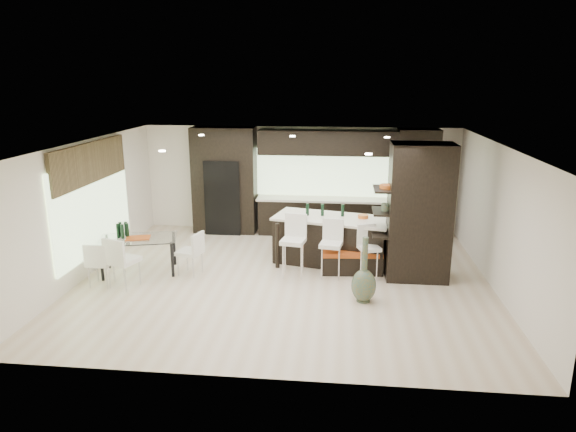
# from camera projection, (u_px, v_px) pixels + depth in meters

# --- Properties ---
(ground) EXTENTS (8.00, 8.00, 0.00)m
(ground) POSITION_uv_depth(u_px,v_px,m) (285.00, 279.00, 10.23)
(ground) COLOR beige
(ground) RESTS_ON ground
(back_wall) EXTENTS (8.00, 0.02, 2.70)m
(back_wall) POSITION_uv_depth(u_px,v_px,m) (300.00, 179.00, 13.24)
(back_wall) COLOR white
(back_wall) RESTS_ON ground
(left_wall) EXTENTS (0.02, 7.00, 2.70)m
(left_wall) POSITION_uv_depth(u_px,v_px,m) (87.00, 209.00, 10.29)
(left_wall) COLOR white
(left_wall) RESTS_ON ground
(right_wall) EXTENTS (0.02, 7.00, 2.70)m
(right_wall) POSITION_uv_depth(u_px,v_px,m) (500.00, 220.00, 9.48)
(right_wall) COLOR white
(right_wall) RESTS_ON ground
(ceiling) EXTENTS (8.00, 7.00, 0.02)m
(ceiling) POSITION_uv_depth(u_px,v_px,m) (285.00, 144.00, 9.53)
(ceiling) COLOR white
(ceiling) RESTS_ON ground
(window_left) EXTENTS (0.04, 3.20, 1.90)m
(window_left) POSITION_uv_depth(u_px,v_px,m) (93.00, 206.00, 10.47)
(window_left) COLOR #B2D199
(window_left) RESTS_ON left_wall
(window_back) EXTENTS (3.40, 0.04, 1.20)m
(window_back) POSITION_uv_depth(u_px,v_px,m) (323.00, 172.00, 13.09)
(window_back) COLOR #B2D199
(window_back) RESTS_ON back_wall
(stone_accent) EXTENTS (0.08, 3.00, 0.80)m
(stone_accent) POSITION_uv_depth(u_px,v_px,m) (90.00, 163.00, 10.23)
(stone_accent) COLOR brown
(stone_accent) RESTS_ON left_wall
(ceiling_spots) EXTENTS (4.00, 3.00, 0.02)m
(ceiling_spots) POSITION_uv_depth(u_px,v_px,m) (286.00, 143.00, 9.77)
(ceiling_spots) COLOR white
(ceiling_spots) RESTS_ON ceiling
(back_cabinetry) EXTENTS (6.80, 0.68, 2.70)m
(back_cabinetry) POSITION_uv_depth(u_px,v_px,m) (318.00, 182.00, 12.87)
(back_cabinetry) COLOR black
(back_cabinetry) RESTS_ON ground
(refrigerator) EXTENTS (0.90, 0.68, 1.90)m
(refrigerator) POSITION_uv_depth(u_px,v_px,m) (225.00, 196.00, 13.17)
(refrigerator) COLOR black
(refrigerator) RESTS_ON ground
(partition_column) EXTENTS (1.20, 0.80, 2.70)m
(partition_column) POSITION_uv_depth(u_px,v_px,m) (419.00, 212.00, 10.00)
(partition_column) COLOR black
(partition_column) RESTS_ON ground
(kitchen_island) EXTENTS (2.64, 1.60, 1.02)m
(kitchen_island) POSITION_uv_depth(u_px,v_px,m) (332.00, 240.00, 11.03)
(kitchen_island) COLOR black
(kitchen_island) RESTS_ON ground
(stool_left) EXTENTS (0.52, 0.52, 1.01)m
(stool_left) POSITION_uv_depth(u_px,v_px,m) (293.00, 252.00, 10.29)
(stool_left) COLOR white
(stool_left) RESTS_ON ground
(stool_mid) EXTENTS (0.48, 0.48, 0.95)m
(stool_mid) POSITION_uv_depth(u_px,v_px,m) (331.00, 255.00, 10.24)
(stool_mid) COLOR white
(stool_mid) RESTS_ON ground
(stool_right) EXTENTS (0.49, 0.49, 0.87)m
(stool_right) POSITION_uv_depth(u_px,v_px,m) (369.00, 257.00, 10.19)
(stool_right) COLOR white
(stool_right) RESTS_ON ground
(bench) EXTENTS (1.27, 0.57, 0.48)m
(bench) POSITION_uv_depth(u_px,v_px,m) (352.00, 261.00, 10.54)
(bench) COLOR black
(bench) RESTS_ON ground
(floor_vase) EXTENTS (0.50, 0.50, 1.21)m
(floor_vase) POSITION_uv_depth(u_px,v_px,m) (364.00, 270.00, 9.08)
(floor_vase) COLOR #47543C
(floor_vase) RESTS_ON ground
(dining_table) EXTENTS (1.69, 1.22, 0.73)m
(dining_table) POSITION_uv_depth(u_px,v_px,m) (139.00, 255.00, 10.52)
(dining_table) COLOR white
(dining_table) RESTS_ON ground
(chair_near) EXTENTS (0.64, 0.64, 0.93)m
(chair_near) POSITION_uv_depth(u_px,v_px,m) (124.00, 264.00, 9.76)
(chair_near) COLOR white
(chair_near) RESTS_ON ground
(chair_far) EXTENTS (0.44, 0.44, 0.81)m
(chair_far) POSITION_uv_depth(u_px,v_px,m) (101.00, 265.00, 9.86)
(chair_far) COLOR white
(chair_far) RESTS_ON ground
(chair_end) EXTENTS (0.54, 0.54, 0.83)m
(chair_end) POSITION_uv_depth(u_px,v_px,m) (190.00, 255.00, 10.40)
(chair_end) COLOR white
(chair_end) RESTS_ON ground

